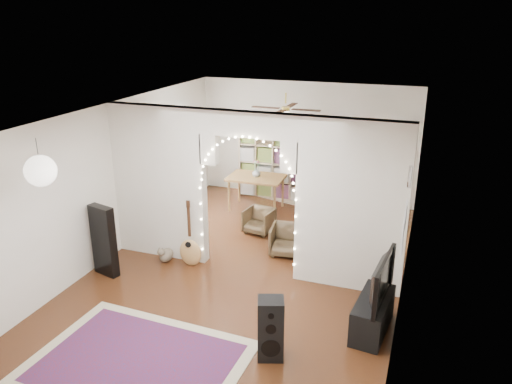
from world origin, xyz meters
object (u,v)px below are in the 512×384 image
(media_console, at_px, (372,315))
(dining_chair_right, at_px, (259,221))
(acoustic_guitar, at_px, (190,242))
(dining_chair_left, at_px, (287,240))
(dining_table, at_px, (256,180))
(floor_speaker, at_px, (271,329))
(bookcase, at_px, (275,162))

(media_console, xyz_separation_m, dining_chair_right, (-2.54, 2.57, -0.00))
(acoustic_guitar, height_order, dining_chair_right, acoustic_guitar)
(media_console, relative_size, dining_chair_left, 1.69)
(dining_table, bearing_deg, floor_speaker, -69.77)
(acoustic_guitar, height_order, dining_chair_left, acoustic_guitar)
(floor_speaker, xyz_separation_m, dining_chair_right, (-1.41, 3.57, -0.17))
(media_console, xyz_separation_m, bookcase, (-2.87, 4.61, 0.60))
(acoustic_guitar, relative_size, dining_chair_left, 1.71)
(floor_speaker, relative_size, bookcase, 0.49)
(acoustic_guitar, bearing_deg, dining_chair_left, 28.74)
(bookcase, bearing_deg, dining_table, -84.61)
(acoustic_guitar, xyz_separation_m, dining_chair_right, (0.64, 1.72, -0.20))
(media_console, bearing_deg, dining_chair_right, 140.54)
(dining_table, xyz_separation_m, dining_chair_left, (1.27, -1.89, -0.41))
(acoustic_guitar, xyz_separation_m, floor_speaker, (2.05, -1.85, -0.03))
(bookcase, bearing_deg, dining_chair_right, -65.70)
(acoustic_guitar, distance_m, dining_table, 2.90)
(dining_chair_left, xyz_separation_m, dining_chair_right, (-0.79, 0.72, -0.02))
(acoustic_guitar, xyz_separation_m, dining_chair_left, (1.44, 0.99, -0.17))
(media_console, distance_m, dining_chair_left, 2.55)
(media_console, height_order, dining_table, dining_table)
(floor_speaker, relative_size, dining_chair_right, 1.55)
(dining_table, height_order, dining_chair_left, dining_table)
(acoustic_guitar, bearing_deg, media_console, -20.98)
(bookcase, distance_m, dining_chair_right, 2.15)
(dining_chair_left, bearing_deg, floor_speaker, -84.78)
(acoustic_guitar, height_order, dining_table, acoustic_guitar)
(media_console, distance_m, bookcase, 5.46)
(media_console, bearing_deg, floor_speaker, -132.82)
(dining_table, bearing_deg, media_console, -52.57)
(bookcase, relative_size, dining_chair_left, 2.87)
(bookcase, xyz_separation_m, dining_table, (-0.15, -0.87, -0.17))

